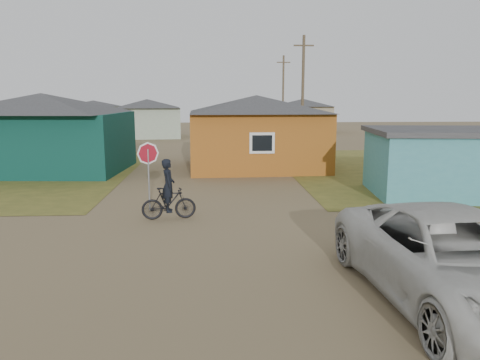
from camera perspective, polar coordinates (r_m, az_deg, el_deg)
The scene contains 13 objects.
ground at distance 11.69m, azimuth -4.05°, elevation -8.93°, with size 120.00×120.00×0.00m, color olive.
grass_ne at distance 28.00m, azimuth 26.32°, elevation 1.25°, with size 20.00×18.00×0.00m, color olive.
house_teal at distance 26.10m, azimuth -22.83°, elevation 5.47°, with size 8.93×7.08×4.00m.
house_yellow at distance 25.22m, azimuth 2.00°, elevation 6.00°, with size 7.72×6.76×3.90m.
shed_turquoise at distance 20.03m, azimuth 24.48°, elevation 2.03°, with size 6.71×4.93×2.60m.
house_pale_west at distance 45.52m, azimuth -11.20°, elevation 7.46°, with size 7.04×6.15×3.60m.
house_beige_east at distance 52.03m, azimuth 7.65°, elevation 7.87°, with size 6.95×6.05×3.60m.
house_pale_north at distance 58.82m, azimuth -17.41°, elevation 7.65°, with size 6.28×5.81×3.40m.
utility_pole_near at distance 33.65m, azimuth 7.65°, elevation 10.58°, with size 1.40×0.20×8.00m.
utility_pole_far at distance 49.60m, azimuth 5.27°, elevation 10.45°, with size 1.40×0.20×8.00m.
stop_sign at distance 15.93m, azimuth -11.13°, elevation 2.40°, with size 0.76×0.10×2.33m.
cyclist at distance 14.85m, azimuth -8.70°, elevation -2.10°, with size 1.74×0.70×1.92m.
vehicle at distance 9.56m, azimuth 24.89°, elevation -8.81°, with size 2.87×6.23×1.73m, color beige.
Camera 1 is at (0.18, -11.05, 3.81)m, focal length 35.00 mm.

